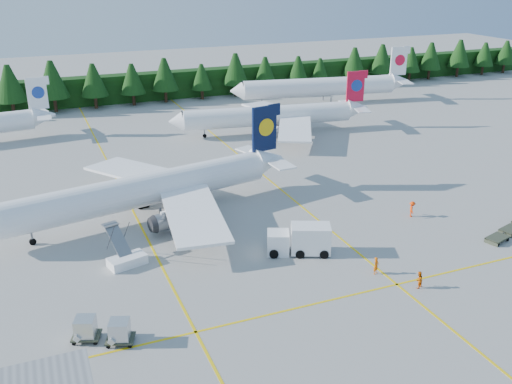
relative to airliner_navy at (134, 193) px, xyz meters
name	(u,v)px	position (x,y,z in m)	size (l,w,h in m)	color
ground	(312,267)	(14.16, -18.40, -3.42)	(320.00, 320.00, 0.00)	#9E9D98
taxi_stripe_a	(135,214)	(0.16, 1.60, -3.42)	(0.25, 120.00, 0.01)	yellow
taxi_stripe_b	(283,191)	(20.16, 1.60, -3.42)	(0.25, 120.00, 0.01)	yellow
taxi_stripe_cross	(342,297)	(14.16, -24.40, -3.42)	(80.00, 0.25, 0.01)	yellow
treeline_hedge	(142,87)	(14.16, 63.60, -0.42)	(220.00, 4.00, 6.00)	black
airliner_navy	(134,193)	(0.00, 0.00, 0.00)	(38.76, 31.59, 11.38)	white
airliner_red	(265,116)	(28.94, 28.45, -0.28)	(35.80, 29.26, 10.45)	white
airliner_far_right	(314,87)	(48.17, 46.22, 0.21)	(39.59, 9.91, 11.58)	white
airstairs	(126,258)	(-3.05, -10.56, -2.69)	(4.13, 5.61, 3.38)	white
service_truck	(299,240)	(14.31, -15.07, -1.85)	(6.99, 4.76, 3.18)	white
uld_pair	(102,329)	(-7.11, -22.75, -2.27)	(5.17, 3.82, 1.72)	#373C2C
crew_a	(376,266)	(19.42, -21.87, -2.53)	(0.65, 0.43, 1.79)	#DD5704
crew_b	(419,280)	(21.66, -25.64, -2.57)	(0.83, 0.65, 1.71)	#D55204
crew_c	(412,209)	(31.10, -11.86, -2.45)	(0.81, 0.55, 1.95)	#FF3A05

